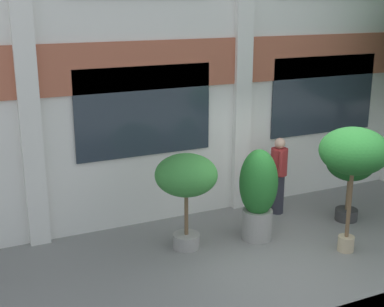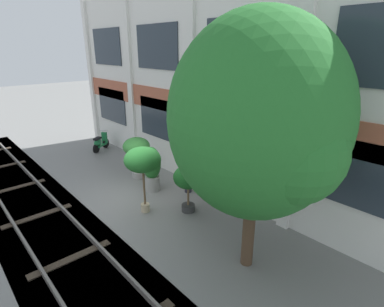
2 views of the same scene
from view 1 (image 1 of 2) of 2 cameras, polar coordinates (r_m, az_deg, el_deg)
name	(u,v)px [view 1 (image 1 of 2)]	position (r m, az deg, el deg)	size (l,w,h in m)	color
ground_plane	(312,255)	(9.65, 12.71, -10.56)	(80.00, 80.00, 0.00)	slate
apartment_facade	(237,28)	(10.98, 4.78, 13.18)	(17.05, 0.64, 7.44)	silver
potted_plant_terracotta_small	(350,165)	(10.88, 16.55, -1.19)	(0.96, 0.96, 1.60)	#333333
potted_plant_stone_basin	(258,190)	(9.75, 7.08, -3.90)	(0.70, 0.70, 1.71)	gray
potted_plant_tall_urn	(354,153)	(9.33, 16.88, 0.04)	(1.16, 1.16, 2.23)	tan
potted_plant_low_pan	(186,179)	(9.20, -0.62, -2.79)	(1.09, 1.09, 1.73)	gray
resident_by_doorway	(279,173)	(11.02, 9.21, -2.10)	(0.34, 0.49, 1.60)	#282833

